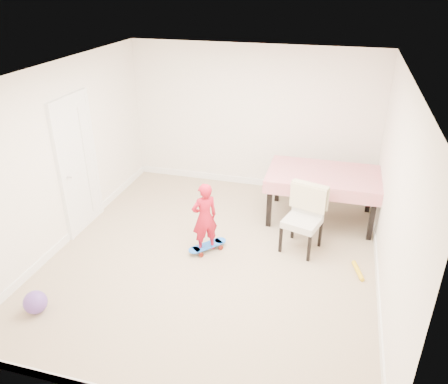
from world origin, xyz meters
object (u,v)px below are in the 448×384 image
(dining_table, at_px, (321,196))
(dining_chair, at_px, (302,220))
(child, at_px, (205,220))
(balloon, at_px, (35,302))
(skateboard, at_px, (208,247))

(dining_table, xyz_separation_m, dining_chair, (-0.21, -0.99, 0.08))
(dining_chair, bearing_deg, dining_table, 94.58)
(dining_chair, height_order, child, child)
(balloon, bearing_deg, child, 48.39)
(dining_table, height_order, balloon, dining_table)
(skateboard, bearing_deg, dining_chair, -32.10)
(dining_table, relative_size, balloon, 6.24)
(dining_chair, relative_size, skateboard, 1.60)
(dining_chair, relative_size, child, 0.93)
(child, distance_m, balloon, 2.39)
(dining_chair, height_order, skateboard, dining_chair)
(dining_table, relative_size, dining_chair, 1.78)
(dining_table, distance_m, balloon, 4.44)
(skateboard, bearing_deg, balloon, 179.13)
(dining_chair, relative_size, balloon, 3.51)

